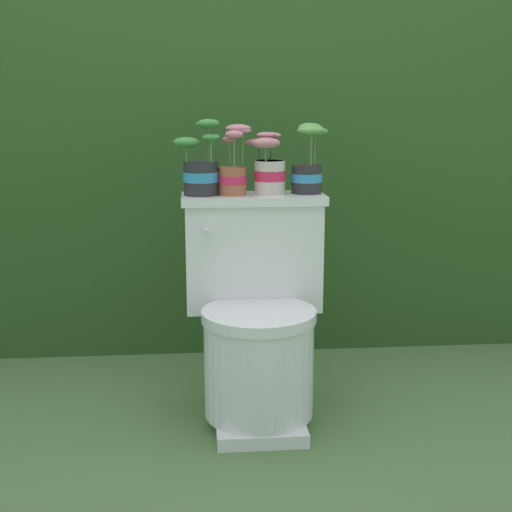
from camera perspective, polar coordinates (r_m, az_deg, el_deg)
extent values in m
plane|color=#4C703D|center=(2.48, -0.66, -13.32)|extent=(12.00, 12.00, 0.00)
cube|color=#284C1E|center=(3.41, -2.17, 6.78)|extent=(3.48, 0.91, 1.48)
cube|color=silver|center=(2.46, 0.22, -12.90)|extent=(0.29, 0.37, 0.05)
cylinder|color=silver|center=(2.39, 0.22, -8.90)|extent=(0.36, 0.36, 0.32)
cylinder|color=silver|center=(2.33, 0.23, -4.78)|extent=(0.38, 0.38, 0.04)
cube|color=silver|center=(2.50, -0.21, -0.03)|extent=(0.47, 0.17, 0.38)
cube|color=silver|center=(2.46, -0.21, 4.60)|extent=(0.49, 0.19, 0.03)
cylinder|color=silver|center=(2.35, -3.98, 1.98)|extent=(0.02, 0.05, 0.02)
cylinder|color=#262628|center=(2.45, -4.42, 6.21)|extent=(0.12, 0.12, 0.11)
cylinder|color=#2D84BC|center=(2.45, -4.42, 6.34)|extent=(0.12, 0.12, 0.03)
cylinder|color=#332319|center=(2.44, -4.44, 7.39)|extent=(0.11, 0.11, 0.01)
cylinder|color=#4C753D|center=(2.42, -3.80, 8.92)|extent=(0.01, 0.01, 0.12)
ellipsoid|color=#387F38|center=(2.42, -3.82, 10.54)|extent=(0.07, 0.05, 0.03)
cylinder|color=#4C753D|center=(2.42, -5.56, 8.13)|extent=(0.01, 0.01, 0.06)
ellipsoid|color=#387F38|center=(2.42, -5.58, 9.05)|extent=(0.09, 0.06, 0.04)
cylinder|color=#4C753D|center=(2.44, -4.02, 8.91)|extent=(0.01, 0.01, 0.12)
ellipsoid|color=#387F38|center=(2.43, -4.05, 10.48)|extent=(0.07, 0.05, 0.03)
cylinder|color=#4C753D|center=(2.41, -3.61, 8.38)|extent=(0.01, 0.01, 0.08)
ellipsoid|color=#387F38|center=(2.40, -3.63, 9.46)|extent=(0.06, 0.04, 0.02)
cylinder|color=#9E5638|center=(2.45, -1.90, 6.01)|extent=(0.09, 0.09, 0.09)
cylinder|color=#D1234C|center=(2.44, -1.90, 6.12)|extent=(0.10, 0.10, 0.03)
cylinder|color=#332319|center=(2.44, -1.90, 6.97)|extent=(0.09, 0.09, 0.01)
cylinder|color=#4C753D|center=(2.41, -1.76, 8.28)|extent=(0.01, 0.01, 0.10)
ellipsoid|color=#B26B75|center=(2.41, -1.77, 9.69)|extent=(0.06, 0.04, 0.03)
cylinder|color=#4C753D|center=(2.46, -1.42, 8.55)|extent=(0.01, 0.01, 0.12)
ellipsoid|color=#B26B75|center=(2.45, -1.43, 10.15)|extent=(0.09, 0.06, 0.03)
cylinder|color=#4C753D|center=(2.45, -1.15, 8.50)|extent=(0.01, 0.01, 0.12)
ellipsoid|color=#B26B75|center=(2.45, -1.16, 9.97)|extent=(0.06, 0.04, 0.02)
cylinder|color=#4C753D|center=(2.45, -2.12, 8.14)|extent=(0.01, 0.01, 0.09)
ellipsoid|color=#B26B75|center=(2.44, -2.13, 9.30)|extent=(0.05, 0.04, 0.02)
cylinder|color=beige|center=(2.47, 1.11, 6.32)|extent=(0.11, 0.11, 0.12)
cylinder|color=#D1234C|center=(2.47, 1.11, 6.45)|extent=(0.11, 0.11, 0.03)
cylinder|color=#332319|center=(2.46, 1.11, 7.51)|extent=(0.10, 0.10, 0.01)
cylinder|color=#4C753D|center=(2.48, 1.23, 8.58)|extent=(0.01, 0.01, 0.08)
ellipsoid|color=#B26B75|center=(2.48, 1.23, 9.61)|extent=(0.07, 0.05, 0.02)
cylinder|color=#4C753D|center=(2.49, 0.19, 8.30)|extent=(0.01, 0.01, 0.05)
ellipsoid|color=#B26B75|center=(2.48, 0.19, 9.07)|extent=(0.09, 0.07, 0.03)
cylinder|color=#4C753D|center=(2.46, 0.83, 8.59)|extent=(0.01, 0.01, 0.08)
ellipsoid|color=#B26B75|center=(2.45, 0.84, 9.67)|extent=(0.07, 0.05, 0.02)
cylinder|color=#4C753D|center=(2.43, 0.79, 8.17)|extent=(0.01, 0.01, 0.05)
ellipsoid|color=#B26B75|center=(2.42, 0.80, 9.03)|extent=(0.10, 0.07, 0.04)
cylinder|color=#262628|center=(2.49, 4.07, 6.16)|extent=(0.10, 0.10, 0.10)
cylinder|color=#2D84BC|center=(2.49, 4.07, 6.27)|extent=(0.11, 0.11, 0.03)
cylinder|color=#332319|center=(2.49, 4.08, 7.15)|extent=(0.10, 0.10, 0.01)
cylinder|color=#4C753D|center=(2.47, 4.70, 8.49)|extent=(0.01, 0.01, 0.11)
ellipsoid|color=#569342|center=(2.47, 4.72, 9.92)|extent=(0.09, 0.06, 0.03)
cylinder|color=#4C753D|center=(2.46, 4.44, 8.48)|extent=(0.01, 0.01, 0.11)
ellipsoid|color=#569342|center=(2.46, 4.46, 9.97)|extent=(0.10, 0.07, 0.03)
cylinder|color=#4C753D|center=(2.50, 4.31, 8.64)|extent=(0.01, 0.01, 0.12)
ellipsoid|color=#569342|center=(2.50, 4.34, 10.20)|extent=(0.08, 0.06, 0.03)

